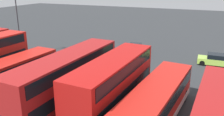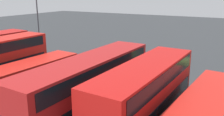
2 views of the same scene
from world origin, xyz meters
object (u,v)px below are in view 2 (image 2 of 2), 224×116
Objects in this scene: car_small_green at (165,57)px; lamp_post_tall at (38,23)px; bus_single_deck_fifth at (49,90)px; bus_double_decker_third at (145,98)px; bus_double_decker_fourth at (90,89)px; bus_single_deck_sixth at (21,81)px; waste_bin_yellow at (118,75)px.

car_small_green is 0.53× the size of lamp_post_tall.
car_small_green is at bearing -101.19° from bus_single_deck_fifth.
bus_double_decker_fourth is at bearing 6.98° from bus_double_decker_third.
bus_double_decker_third is 0.91× the size of bus_single_deck_sixth.
bus_single_deck_sixth is at bearing -2.40° from bus_double_decker_fourth.
bus_double_decker_fourth is 7.12m from bus_single_deck_sixth.
bus_single_deck_sixth is (7.07, -0.30, -0.83)m from bus_double_decker_fourth.
bus_double_decker_third reaches higher than bus_single_deck_fifth.
lamp_post_tall is (15.31, -10.55, 2.33)m from bus_double_decker_fourth.
bus_single_deck_fifth is at bearing 78.81° from car_small_green.
lamp_post_tall is at bearing -51.20° from bus_single_deck_sixth.
bus_double_decker_third is 0.86× the size of bus_double_decker_fourth.
bus_single_deck_sixth is 18.30m from car_small_green.
bus_double_decker_third reaches higher than waste_bin_yellow.
car_small_green is (0.23, -17.24, -1.75)m from bus_double_decker_fourth.
bus_single_deck_sixth reaches higher than waste_bin_yellow.
bus_double_decker_third is at bearing -179.15° from bus_single_deck_sixth.
bus_single_deck_sixth is 1.40× the size of lamp_post_tall.
car_small_green reaches higher than waste_bin_yellow.
lamp_post_tall is 8.62× the size of waste_bin_yellow.
waste_bin_yellow is (-12.97, 2.14, -4.30)m from lamp_post_tall.
car_small_green is (-3.42, -17.29, -0.92)m from bus_single_deck_fifth.
bus_double_decker_third is 7.45m from bus_single_deck_fifth.
lamp_post_tall is at bearing -34.56° from bus_double_decker_fourth.
bus_single_deck_fifth is at bearing 137.75° from lamp_post_tall.
car_small_green is at bearing -103.43° from waste_bin_yellow.
car_small_green is 4.57× the size of waste_bin_yellow.
lamp_post_tall is 13.83m from waste_bin_yellow.
bus_single_deck_fifth is 16.06m from lamp_post_tall.
lamp_post_tall reaches higher than bus_double_decker_third.
bus_single_deck_sixth is (10.81, 0.16, -0.82)m from bus_double_decker_third.
lamp_post_tall is at bearing -9.37° from waste_bin_yellow.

